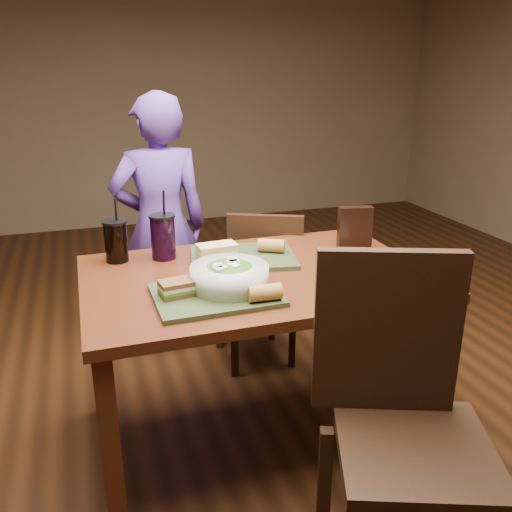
% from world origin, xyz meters
% --- Properties ---
extents(ground, '(6.00, 6.00, 0.00)m').
position_xyz_m(ground, '(0.00, 0.00, 0.00)').
color(ground, '#381C0B').
rests_on(ground, ground).
extents(dining_table, '(1.30, 0.85, 0.75)m').
position_xyz_m(dining_table, '(0.00, 0.00, 0.66)').
color(dining_table, '#4E230F').
rests_on(dining_table, ground).
extents(chair_near, '(0.56, 0.58, 1.01)m').
position_xyz_m(chair_near, '(0.22, -0.69, 0.56)').
color(chair_near, black).
rests_on(chair_near, ground).
extents(chair_far, '(0.48, 0.50, 0.84)m').
position_xyz_m(chair_far, '(0.20, 0.57, 0.47)').
color(chair_far, black).
rests_on(chair_far, ground).
extents(diner, '(0.51, 0.34, 1.39)m').
position_xyz_m(diner, '(-0.23, 0.92, 0.70)').
color(diner, '#56328B').
rests_on(diner, ground).
extents(tray_near, '(0.43, 0.33, 0.02)m').
position_xyz_m(tray_near, '(-0.20, -0.17, 0.76)').
color(tray_near, '#2F3D1F').
rests_on(tray_near, dining_table).
extents(tray_far, '(0.47, 0.39, 0.02)m').
position_xyz_m(tray_far, '(-0.00, 0.17, 0.76)').
color(tray_far, '#2F3D1F').
rests_on(tray_far, dining_table).
extents(salad_bowl, '(0.27, 0.27, 0.09)m').
position_xyz_m(salad_bowl, '(-0.14, -0.14, 0.81)').
color(salad_bowl, silver).
rests_on(salad_bowl, tray_near).
extents(soup_bowl, '(0.18, 0.18, 0.06)m').
position_xyz_m(soup_bowl, '(0.41, -0.17, 0.78)').
color(soup_bowl, white).
rests_on(soup_bowl, dining_table).
extents(sandwich_near, '(0.12, 0.09, 0.05)m').
position_xyz_m(sandwich_near, '(-0.33, -0.16, 0.80)').
color(sandwich_near, '#593819').
rests_on(sandwich_near, tray_near).
extents(sandwich_far, '(0.16, 0.10, 0.06)m').
position_xyz_m(sandwich_far, '(-0.11, 0.16, 0.80)').
color(sandwich_far, tan).
rests_on(sandwich_far, tray_far).
extents(baguette_near, '(0.11, 0.06, 0.06)m').
position_xyz_m(baguette_near, '(-0.06, -0.29, 0.80)').
color(baguette_near, '#AD7533').
rests_on(baguette_near, tray_near).
extents(baguette_far, '(0.12, 0.10, 0.05)m').
position_xyz_m(baguette_far, '(0.12, 0.17, 0.80)').
color(baguette_far, '#AD7533').
rests_on(baguette_far, tray_far).
extents(cup_cola, '(0.10, 0.10, 0.26)m').
position_xyz_m(cup_cola, '(-0.49, 0.31, 0.84)').
color(cup_cola, black).
rests_on(cup_cola, dining_table).
extents(cup_berry, '(0.11, 0.11, 0.29)m').
position_xyz_m(cup_berry, '(-0.31, 0.28, 0.84)').
color(cup_berry, black).
rests_on(cup_berry, dining_table).
extents(chip_bag, '(0.15, 0.07, 0.19)m').
position_xyz_m(chip_bag, '(0.49, 0.14, 0.84)').
color(chip_bag, black).
rests_on(chip_bag, dining_table).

